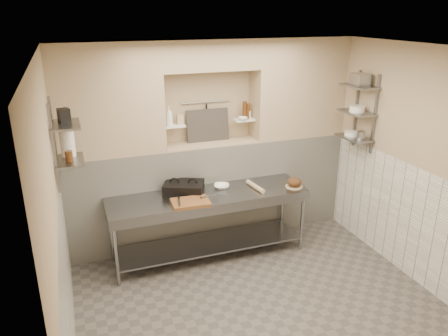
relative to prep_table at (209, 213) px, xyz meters
name	(u,v)px	position (x,y,z in m)	size (l,w,h in m)	color
floor	(260,308)	(0.21, -1.18, -0.69)	(4.00, 3.90, 0.10)	#58524E
ceiling	(269,44)	(0.21, -1.18, 2.21)	(4.00, 3.90, 0.10)	silver
wall_left	(50,221)	(-1.84, -1.18, 0.76)	(0.10, 3.90, 2.80)	tan
wall_right	(422,167)	(2.26, -1.18, 0.76)	(0.10, 3.90, 2.80)	tan
wall_back	(205,139)	(0.21, 0.82, 0.76)	(4.00, 0.10, 2.80)	tan
wall_front	(399,308)	(0.21, -3.18, 0.76)	(4.00, 0.10, 2.80)	tan
backwall_lower	(211,191)	(0.21, 0.57, 0.06)	(4.00, 0.40, 1.40)	white
alcove_sill	(210,143)	(0.21, 0.57, 0.77)	(1.30, 0.40, 0.02)	tan
backwall_pillar_left	(107,100)	(-1.11, 0.57, 1.46)	(1.35, 0.40, 1.40)	tan
backwall_pillar_right	(298,88)	(1.54, 0.57, 1.46)	(1.35, 0.40, 1.40)	tan
backwall_header	(209,55)	(0.21, 0.57, 1.96)	(1.30, 0.40, 0.40)	tan
wainscot_left	(67,288)	(-1.78, -1.18, 0.06)	(0.02, 3.90, 1.40)	white
wainscot_right	(410,221)	(2.20, -1.18, 0.06)	(0.02, 3.90, 1.40)	white
alcove_shelf_left	(174,126)	(-0.29, 0.57, 1.06)	(0.28, 0.16, 0.03)	white
alcove_shelf_right	(244,120)	(0.71, 0.57, 1.06)	(0.28, 0.16, 0.03)	white
utensil_rail	(206,102)	(0.21, 0.74, 1.31)	(0.02, 0.02, 0.70)	gray
hanging_steel	(207,115)	(0.21, 0.72, 1.14)	(0.02, 0.02, 0.30)	black
splash_panel	(208,125)	(0.21, 0.67, 1.00)	(0.60, 0.02, 0.45)	#383330
shelf_rail_left_a	(54,139)	(-1.76, 0.07, 1.16)	(0.03, 0.03, 0.95)	slate
shelf_rail_left_b	(54,149)	(-1.76, -0.33, 1.16)	(0.03, 0.03, 0.95)	slate
wall_shelf_left_lower	(70,161)	(-1.63, -0.13, 0.96)	(0.30, 0.50, 0.03)	slate
wall_shelf_left_upper	(65,125)	(-1.63, -0.13, 1.36)	(0.30, 0.50, 0.03)	slate
shelf_rail_right_a	(356,109)	(2.19, 0.07, 1.21)	(0.03, 0.03, 1.05)	slate
shelf_rail_right_b	(375,115)	(2.19, -0.33, 1.21)	(0.03, 0.03, 1.05)	slate
wall_shelf_right_lower	(354,138)	(2.05, -0.13, 0.86)	(0.30, 0.50, 0.03)	slate
wall_shelf_right_mid	(357,112)	(2.05, -0.13, 1.21)	(0.30, 0.50, 0.03)	slate
wall_shelf_right_upper	(360,86)	(2.05, -0.13, 1.56)	(0.30, 0.50, 0.03)	slate
prep_table	(209,213)	(0.00, 0.00, 0.00)	(2.60, 0.70, 0.90)	gray
panini_press	(184,188)	(-0.28, 0.18, 0.33)	(0.61, 0.54, 0.14)	black
cutting_board	(191,202)	(-0.30, -0.20, 0.28)	(0.46, 0.32, 0.04)	brown
knife_blade	(209,196)	(-0.04, -0.14, 0.31)	(0.26, 0.03, 0.01)	gray
tongs	(179,201)	(-0.44, -0.18, 0.32)	(0.03, 0.03, 0.27)	gray
mixing_bowl	(222,186)	(0.23, 0.15, 0.28)	(0.20, 0.20, 0.05)	white
rolling_pin	(255,186)	(0.65, -0.01, 0.29)	(0.06, 0.06, 0.39)	tan
bread_board	(294,186)	(1.16, -0.14, 0.26)	(0.23, 0.23, 0.01)	tan
bread_loaf	(294,182)	(1.16, -0.14, 0.33)	(0.20, 0.20, 0.12)	#4C2D19
bottle_soap	(169,116)	(-0.35, 0.57, 1.20)	(0.10, 0.10, 0.25)	white
jar_alcove	(180,119)	(-0.20, 0.59, 1.13)	(0.09, 0.09, 0.13)	tan
bowl_alcove	(243,119)	(0.67, 0.52, 1.09)	(0.13, 0.13, 0.04)	white
condiment_a	(248,111)	(0.78, 0.58, 1.17)	(0.06, 0.06, 0.21)	#48270F
condiment_b	(245,110)	(0.73, 0.59, 1.19)	(0.06, 0.06, 0.24)	#48270F
condiment_c	(249,114)	(0.79, 0.59, 1.12)	(0.06, 0.06, 0.11)	white
jug_left	(67,143)	(-1.63, 0.00, 1.12)	(0.15, 0.15, 0.31)	white
jar_left	(69,156)	(-1.63, -0.21, 1.03)	(0.08, 0.08, 0.12)	#48270F
box_left_upper	(64,116)	(-1.63, -0.11, 1.45)	(0.11, 0.11, 0.16)	black
bowl_right	(351,133)	(2.05, -0.07, 0.90)	(0.19, 0.19, 0.06)	white
canister_right	(361,135)	(2.05, -0.27, 0.93)	(0.11, 0.11, 0.11)	gray
bowl_right_mid	(357,109)	(2.05, -0.13, 1.26)	(0.20, 0.20, 0.08)	white
basket_right	(360,79)	(2.05, -0.14, 1.65)	(0.20, 0.24, 0.15)	gray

